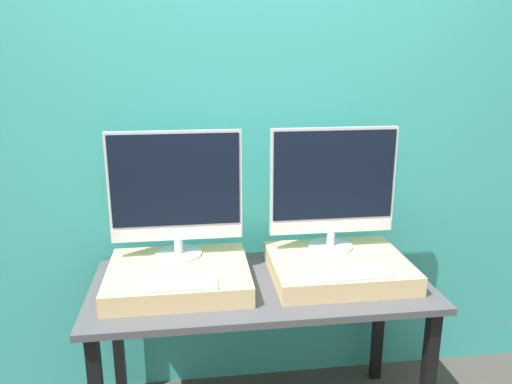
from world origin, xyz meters
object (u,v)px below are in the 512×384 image
Objects in this scene: monitor_right at (333,186)px; keyboard_right at (351,274)px; monitor_left at (176,192)px; keyboard_left at (177,284)px.

monitor_right is 0.43m from keyboard_right.
keyboard_left is (0.00, -0.31, -0.30)m from monitor_left.
monitor_left is 0.43m from keyboard_left.
monitor_right is at bearing 90.00° from keyboard_right.
monitor_left reaches higher than keyboard_left.
keyboard_right is at bearing 0.00° from keyboard_left.
keyboard_left is 1.00× the size of keyboard_right.
monitor_left is at bearing 90.00° from keyboard_left.
monitor_left is at bearing 156.40° from keyboard_right.
monitor_left is 0.72m from monitor_right.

